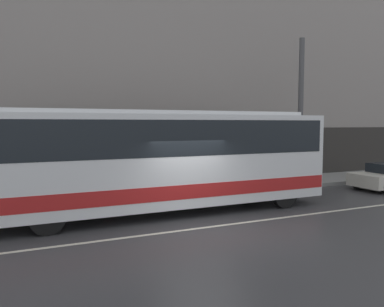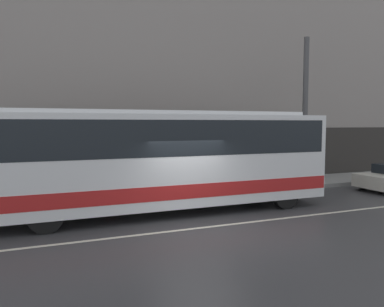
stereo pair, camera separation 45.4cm
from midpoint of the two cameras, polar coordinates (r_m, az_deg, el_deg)
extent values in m
plane|color=#38383A|center=(11.07, 0.42, -11.28)|extent=(60.00, 60.00, 0.00)
cube|color=gray|center=(16.02, -7.76, -6.03)|extent=(60.00, 2.85, 0.17)
cube|color=gray|center=(17.65, -9.52, 16.55)|extent=(60.00, 0.30, 13.40)
cube|color=#2D2B28|center=(17.18, -9.14, -0.90)|extent=(60.00, 0.06, 2.80)
cube|color=beige|center=(11.07, 0.42, -11.26)|extent=(54.00, 0.14, 0.01)
cube|color=white|center=(12.61, -6.19, -0.86)|extent=(11.97, 2.55, 2.97)
cube|color=#B21E1E|center=(12.73, -6.15, -5.06)|extent=(11.91, 2.57, 0.45)
cube|color=black|center=(12.56, -6.21, 2.51)|extent=(11.61, 2.57, 1.13)
cube|color=orange|center=(15.46, 15.25, 4.82)|extent=(0.12, 1.91, 0.28)
cube|color=white|center=(12.56, -6.25, 6.18)|extent=(10.18, 2.17, 0.12)
cylinder|color=black|center=(13.86, 12.99, -6.11)|extent=(0.97, 0.28, 0.97)
cylinder|color=black|center=(15.66, 8.04, -4.80)|extent=(0.97, 0.28, 0.97)
cylinder|color=black|center=(11.12, -22.31, -8.99)|extent=(0.97, 0.28, 0.97)
cylinder|color=black|center=(13.30, -22.65, -6.80)|extent=(0.97, 0.28, 0.97)
cylinder|color=black|center=(19.12, 23.33, -3.88)|extent=(0.67, 0.20, 0.67)
cylinder|color=#4C4C4F|center=(18.32, 15.51, 6.14)|extent=(0.25, 0.25, 6.80)
cylinder|color=maroon|center=(15.07, -13.54, -3.95)|extent=(0.36, 0.36, 1.30)
sphere|color=tan|center=(14.97, -13.59, -1.02)|extent=(0.24, 0.24, 0.24)
camera|label=1|loc=(0.23, -91.00, -0.08)|focal=35.00mm
camera|label=2|loc=(0.23, 89.00, 0.08)|focal=35.00mm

